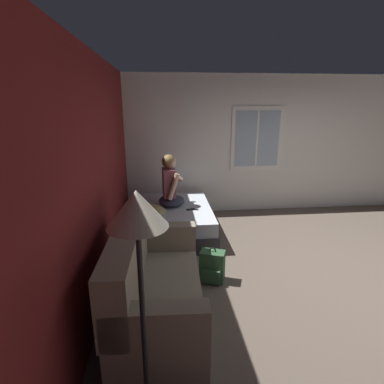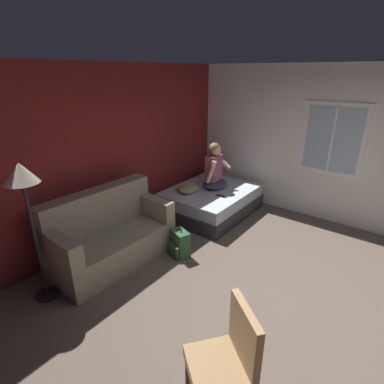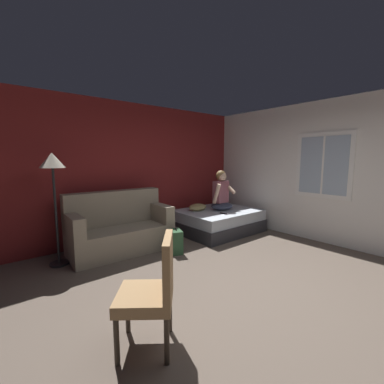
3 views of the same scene
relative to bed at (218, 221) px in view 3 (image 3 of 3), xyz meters
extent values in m
plane|color=brown|center=(-1.60, -2.16, -0.24)|extent=(40.00, 40.00, 0.00)
cube|color=maroon|center=(-1.60, 0.89, 1.11)|extent=(10.25, 0.16, 2.70)
cube|color=silver|center=(1.11, -2.16, 1.11)|extent=(0.16, 7.36, 2.70)
cube|color=white|center=(1.01, -1.76, 1.25)|extent=(0.02, 1.04, 1.24)
cube|color=#9EB2C6|center=(1.00, -1.76, 1.25)|extent=(0.01, 0.88, 1.08)
cube|color=white|center=(1.00, -1.76, 1.25)|extent=(0.01, 0.04, 1.08)
cube|color=#2D2D33|center=(0.00, 0.00, -0.11)|extent=(1.72, 1.39, 0.26)
cube|color=silver|center=(0.00, 0.00, 0.13)|extent=(1.67, 1.35, 0.22)
cube|color=gray|center=(-2.19, 0.17, -0.02)|extent=(1.73, 0.87, 0.44)
cube|color=gray|center=(-2.18, 0.47, 0.50)|extent=(1.71, 0.31, 0.60)
cube|color=gray|center=(-2.95, 0.20, 0.36)|extent=(0.21, 0.81, 0.32)
cube|color=gray|center=(-1.43, 0.14, 0.36)|extent=(0.21, 0.81, 0.32)
cylinder|color=#382D23|center=(-3.04, -1.84, -0.04)|extent=(0.04, 0.04, 0.40)
cylinder|color=#382D23|center=(-3.28, -2.14, -0.04)|extent=(0.04, 0.04, 0.40)
cylinder|color=#382D23|center=(-2.73, -2.08, -0.04)|extent=(0.04, 0.04, 0.40)
cylinder|color=#382D23|center=(-2.97, -2.38, -0.04)|extent=(0.04, 0.04, 0.40)
cube|color=#9E7A51|center=(-3.00, -2.11, 0.21)|extent=(0.65, 0.65, 0.10)
cube|color=#9E7A51|center=(-2.85, -2.23, 0.50)|extent=(0.33, 0.40, 0.48)
ellipsoid|color=#383D51|center=(0.10, -0.03, 0.32)|extent=(0.55, 0.48, 0.16)
cube|color=#8C4C56|center=(0.09, 0.01, 0.64)|extent=(0.35, 0.23, 0.48)
cylinder|color=#DBB293|center=(-0.10, -0.06, 0.62)|extent=(0.10, 0.22, 0.44)
cylinder|color=#DBB293|center=(0.27, -0.06, 0.74)|extent=(0.11, 0.38, 0.29)
sphere|color=#DBB293|center=(0.10, -0.01, 0.99)|extent=(0.21, 0.21, 0.21)
ellipsoid|color=olive|center=(0.09, 0.01, 1.00)|extent=(0.24, 0.24, 0.23)
cube|color=#2D5133|center=(-1.50, -0.47, -0.04)|extent=(0.27, 0.34, 0.40)
cube|color=#2D5133|center=(-1.60, -0.43, -0.13)|extent=(0.13, 0.24, 0.18)
torus|color=black|center=(-1.50, -0.47, 0.18)|extent=(0.04, 0.09, 0.09)
ellipsoid|color=tan|center=(-0.35, 0.28, 0.31)|extent=(0.58, 0.52, 0.14)
cube|color=black|center=(-0.18, -0.33, 0.25)|extent=(0.09, 0.15, 0.01)
cylinder|color=black|center=(-3.17, 0.27, -0.22)|extent=(0.28, 0.28, 0.03)
cylinder|color=black|center=(-3.17, 0.27, 0.52)|extent=(0.04, 0.04, 1.45)
cone|color=beige|center=(-3.17, 0.27, 1.35)|extent=(0.36, 0.36, 0.22)
camera|label=1|loc=(-4.79, 0.12, 1.93)|focal=28.00mm
camera|label=2|loc=(-4.42, -2.94, 2.34)|focal=28.00mm
camera|label=3|loc=(-3.99, -3.93, 1.38)|focal=24.00mm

